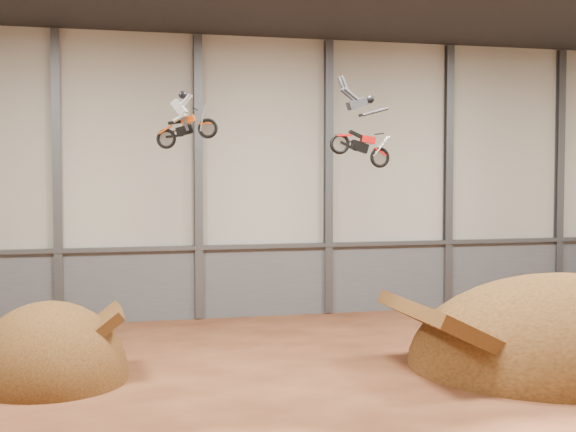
% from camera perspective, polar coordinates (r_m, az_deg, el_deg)
% --- Properties ---
extents(floor, '(40.00, 40.00, 0.00)m').
position_cam_1_polar(floor, '(26.87, 5.41, -12.49)').
color(floor, '#4F2615').
rests_on(floor, ground).
extents(back_wall, '(40.00, 0.10, 14.00)m').
position_cam_1_polar(back_wall, '(40.34, -1.73, 2.76)').
color(back_wall, '#B5B0A0').
rests_on(back_wall, ground).
extents(lower_band_back, '(39.80, 0.18, 3.50)m').
position_cam_1_polar(lower_band_back, '(40.60, -1.69, -4.67)').
color(lower_band_back, '#56585D').
rests_on(lower_band_back, ground).
extents(steel_rail, '(39.80, 0.35, 0.20)m').
position_cam_1_polar(steel_rail, '(40.25, -1.65, -2.16)').
color(steel_rail, '#47494F').
rests_on(steel_rail, lower_band_back).
extents(steel_column_1, '(0.40, 0.36, 13.90)m').
position_cam_1_polar(steel_column_1, '(39.20, -16.10, 2.64)').
color(steel_column_1, '#47494F').
rests_on(steel_column_1, ground).
extents(steel_column_2, '(0.40, 0.36, 13.90)m').
position_cam_1_polar(steel_column_2, '(39.55, -6.40, 2.74)').
color(steel_column_2, '#47494F').
rests_on(steel_column_2, ground).
extents(steel_column_3, '(0.40, 0.36, 13.90)m').
position_cam_1_polar(steel_column_3, '(41.00, 2.89, 2.76)').
color(steel_column_3, '#47494F').
rests_on(steel_column_3, ground).
extents(steel_column_4, '(0.40, 0.36, 13.90)m').
position_cam_1_polar(steel_column_4, '(43.43, 11.33, 2.72)').
color(steel_column_4, '#47494F').
rests_on(steel_column_4, ground).
extents(steel_column_5, '(0.40, 0.36, 13.90)m').
position_cam_1_polar(steel_column_5, '(46.70, 18.74, 2.63)').
color(steel_column_5, '#47494F').
rests_on(steel_column_5, ground).
extents(takeoff_ramp, '(5.46, 6.30, 5.46)m').
position_cam_1_polar(takeoff_ramp, '(29.75, -16.59, -11.07)').
color(takeoff_ramp, '#3F240F').
rests_on(takeoff_ramp, ground).
extents(landing_ramp, '(11.92, 10.55, 6.88)m').
position_cam_1_polar(landing_ramp, '(32.29, 19.09, -9.99)').
color(landing_ramp, '#3F240F').
rests_on(landing_ramp, ground).
extents(fmx_rider_a, '(2.69, 1.60, 2.41)m').
position_cam_1_polar(fmx_rider_a, '(27.89, -7.04, 7.17)').
color(fmx_rider_a, '#C2470D').
extents(fmx_rider_b, '(3.88, 1.07, 3.54)m').
position_cam_1_polar(fmx_rider_b, '(29.41, 4.95, 6.61)').
color(fmx_rider_b, red).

